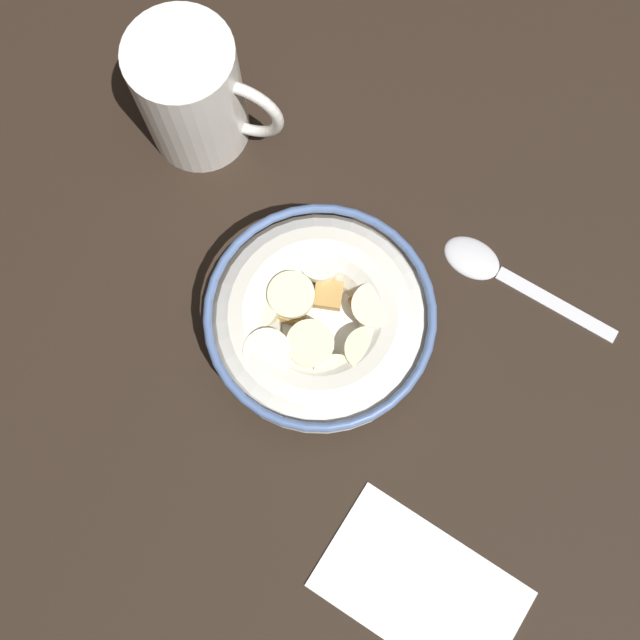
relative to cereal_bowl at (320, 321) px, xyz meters
The scene contains 5 objects.
ground_plane 3.74cm from the cereal_bowl, 73.06° to the left, with size 112.32×112.32×2.00cm, color black.
cereal_bowl is the anchor object (origin of this frame).
spoon 13.47cm from the cereal_bowl, 38.25° to the left, with size 13.72×4.79×0.80cm.
coffee_mug 17.99cm from the cereal_bowl, 138.06° to the left, with size 10.52×7.35×9.89cm.
folded_napkin 18.80cm from the cereal_bowl, 50.42° to the right, with size 13.11×7.87×0.30cm, color white.
Camera 1 is at (3.56, -10.50, 51.22)cm, focal length 41.57 mm.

